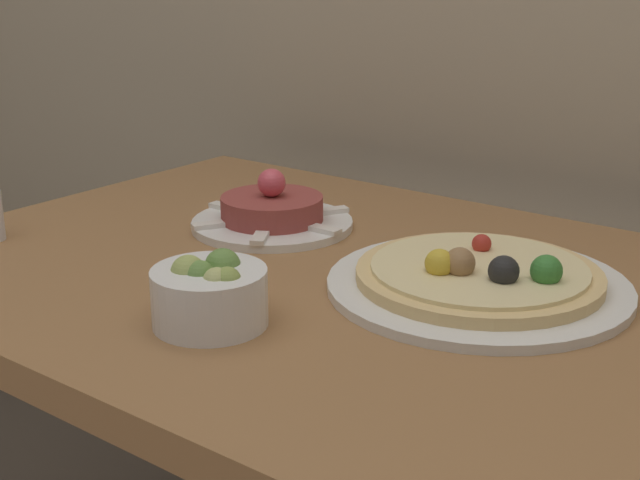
% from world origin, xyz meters
% --- Properties ---
extents(dining_table, '(1.06, 0.68, 0.73)m').
position_xyz_m(dining_table, '(0.00, 0.34, 0.60)').
color(dining_table, olive).
rests_on(dining_table, ground_plane).
extents(pizza_plate, '(0.31, 0.31, 0.05)m').
position_xyz_m(pizza_plate, '(0.10, 0.38, 0.74)').
color(pizza_plate, white).
rests_on(pizza_plate, dining_table).
extents(tartare_plate, '(0.20, 0.20, 0.08)m').
position_xyz_m(tartare_plate, '(-0.21, 0.42, 0.74)').
color(tartare_plate, white).
rests_on(tartare_plate, dining_table).
extents(small_bowl, '(0.11, 0.11, 0.07)m').
position_xyz_m(small_bowl, '(-0.06, 0.16, 0.76)').
color(small_bowl, white).
rests_on(small_bowl, dining_table).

